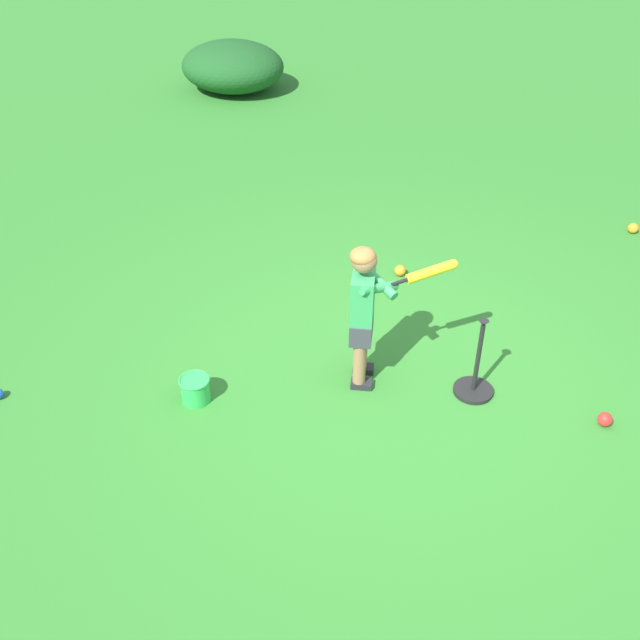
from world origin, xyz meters
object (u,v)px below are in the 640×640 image
(play_ball_far_left, at_px, (605,419))
(toy_bucket, at_px, (195,389))
(play_ball_near_batter, at_px, (633,228))
(batting_tee, at_px, (475,381))
(play_ball_center_lawn, at_px, (400,270))
(child_batter, at_px, (367,304))

(play_ball_far_left, xyz_separation_m, toy_bucket, (-0.66, 2.68, 0.05))
(play_ball_far_left, bearing_deg, toy_bucket, 103.79)
(play_ball_near_batter, distance_m, batting_tee, 2.94)
(batting_tee, bearing_deg, play_ball_center_lawn, 33.12)
(toy_bucket, bearing_deg, batting_tee, -68.67)
(play_ball_center_lawn, height_order, batting_tee, batting_tee)
(play_ball_far_left, height_order, play_ball_center_lawn, play_ball_far_left)
(child_batter, distance_m, batting_tee, 0.95)
(play_ball_near_batter, xyz_separation_m, toy_bucket, (-3.45, 2.84, 0.05))
(play_ball_far_left, xyz_separation_m, play_ball_center_lawn, (1.36, 1.74, -0.00))
(child_batter, height_order, play_ball_far_left, child_batter)
(play_ball_near_batter, xyz_separation_m, play_ball_far_left, (-2.79, 0.16, 0.00))
(play_ball_center_lawn, bearing_deg, play_ball_far_left, -128.00)
(play_ball_near_batter, relative_size, play_ball_center_lawn, 1.02)
(child_batter, xyz_separation_m, batting_tee, (0.11, -0.77, -0.55))
(child_batter, distance_m, play_ball_center_lawn, 1.54)
(play_ball_center_lawn, bearing_deg, batting_tee, -146.88)
(play_ball_near_batter, xyz_separation_m, play_ball_center_lawn, (-1.43, 1.89, -0.00))
(play_ball_far_left, relative_size, play_ball_center_lawn, 1.02)
(child_batter, distance_m, play_ball_near_batter, 3.43)
(child_batter, height_order, play_ball_center_lawn, child_batter)
(child_batter, distance_m, toy_bucket, 1.32)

